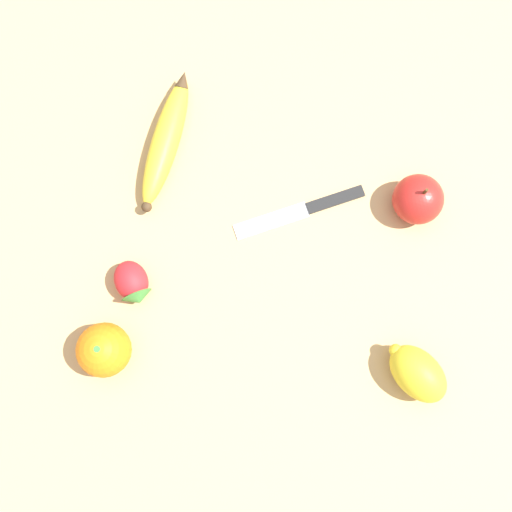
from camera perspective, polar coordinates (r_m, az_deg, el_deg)
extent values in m
plane|color=tan|center=(0.83, 3.46, 4.62)|extent=(3.00, 3.00, 0.00)
ellipsoid|color=yellow|center=(0.85, -8.59, 10.77)|extent=(0.09, 0.19, 0.04)
cone|color=#47331E|center=(0.88, -6.96, 16.33)|extent=(0.03, 0.03, 0.03)
sphere|color=#47331E|center=(0.83, -10.37, 4.90)|extent=(0.01, 0.01, 0.01)
sphere|color=orange|center=(0.79, -14.28, -8.66)|extent=(0.07, 0.07, 0.07)
cylinder|color=#3D8438|center=(0.76, -14.89, -8.57)|extent=(0.01, 0.01, 0.00)
ellipsoid|color=red|center=(0.81, -11.80, -2.31)|extent=(0.06, 0.07, 0.04)
cone|color=#3D8438|center=(0.80, -11.14, -4.03)|extent=(0.04, 0.03, 0.04)
ellipsoid|color=red|center=(0.83, 15.16, 5.39)|extent=(0.07, 0.07, 0.06)
cylinder|color=#4C3319|center=(0.80, 15.84, 6.10)|extent=(0.00, 0.00, 0.01)
ellipsoid|color=yellow|center=(0.80, 15.16, -10.77)|extent=(0.10, 0.10, 0.06)
sphere|color=yellow|center=(0.80, 13.17, -8.76)|extent=(0.02, 0.02, 0.02)
cube|color=silver|center=(0.83, 1.47, 3.38)|extent=(0.11, 0.05, 0.00)
cube|color=black|center=(0.84, 7.58, 5.39)|extent=(0.08, 0.04, 0.01)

